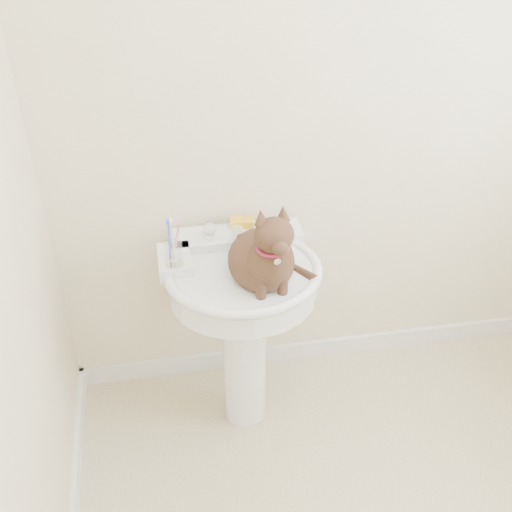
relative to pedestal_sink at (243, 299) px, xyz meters
name	(u,v)px	position (x,y,z in m)	size (l,w,h in m)	color
wall_back	(340,103)	(0.41, 0.29, 0.62)	(2.20, 0.00, 2.50)	#EFE8BE
baseboard_back	(321,348)	(0.41, 0.28, -0.59)	(2.20, 0.02, 0.09)	white
pedestal_sink	(243,299)	(0.00, 0.00, 0.00)	(0.58, 0.57, 0.80)	white
faucet	(237,230)	(0.00, 0.15, 0.21)	(0.28, 0.12, 0.14)	silver
soap_bar	(242,223)	(0.03, 0.23, 0.19)	(0.09, 0.06, 0.03)	gold
toothbrush_cup	(174,253)	(-0.24, 0.02, 0.22)	(0.07, 0.07, 0.18)	silver
cat	(264,258)	(0.06, -0.08, 0.23)	(0.26, 0.32, 0.47)	brown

